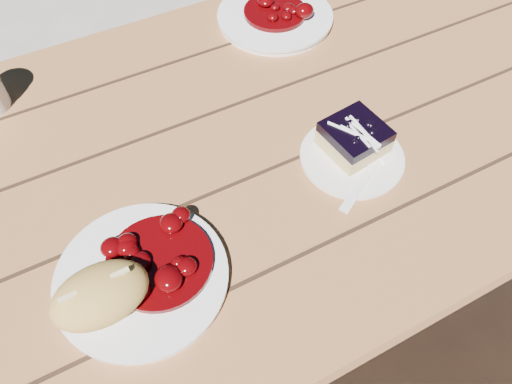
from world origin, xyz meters
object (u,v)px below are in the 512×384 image
main_plate (142,278)px  bread_roll (100,295)px  picnic_table (225,203)px  dessert_plate (352,158)px  blueberry_cake (354,138)px  second_plate (275,18)px

main_plate → bread_roll: (-0.06, -0.02, 0.04)m
picnic_table → bread_roll: (-0.25, -0.19, 0.21)m
dessert_plate → blueberry_cake: (0.01, 0.01, 0.03)m
blueberry_cake → bread_roll: bearing=-176.1°
dessert_plate → second_plate: size_ratio=0.70×
dessert_plate → blueberry_cake: bearing=56.3°
picnic_table → dessert_plate: dessert_plate is taller
main_plate → second_plate: 0.63m
second_plate → blueberry_cake: bearing=-99.6°
main_plate → second_plate: bearing=44.0°
bread_roll → dessert_plate: (0.43, 0.07, -0.04)m
bread_roll → dessert_plate: 0.44m
dessert_plate → second_plate: second_plate is taller
picnic_table → dessert_plate: (0.18, -0.13, 0.17)m
main_plate → dessert_plate: size_ratio=1.42×
dessert_plate → blueberry_cake: size_ratio=1.66×
second_plate → main_plate: bearing=-136.0°
picnic_table → dessert_plate: bearing=-34.8°
blueberry_cake → second_plate: size_ratio=0.42×
picnic_table → blueberry_cake: size_ratio=20.16×
bread_roll → main_plate: bearing=20.0°
main_plate → second_plate: same height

